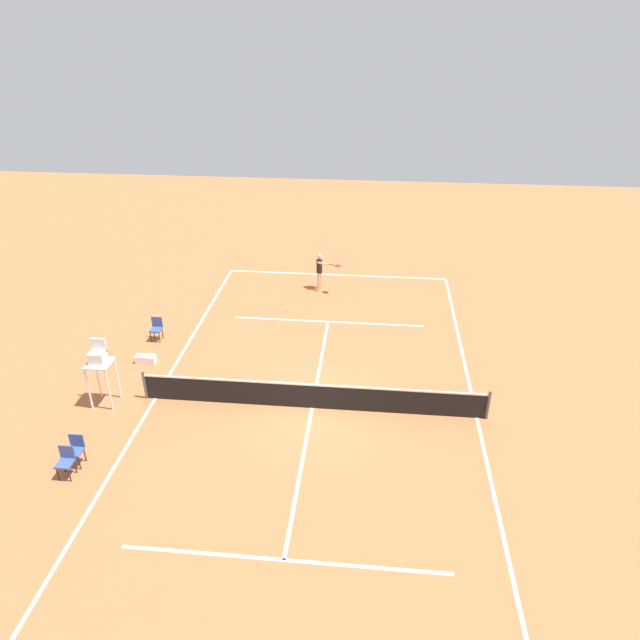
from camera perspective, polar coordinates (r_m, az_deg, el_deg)
name	(u,v)px	position (r m, az deg, el deg)	size (l,w,h in m)	color
ground_plane	(312,408)	(19.78, -0.78, -8.61)	(60.00, 60.00, 0.00)	#B76038
court_lines	(312,408)	(19.78, -0.78, -8.60)	(11.00, 22.57, 0.01)	white
tennis_net	(312,396)	(19.49, -0.79, -7.44)	(11.60, 0.10, 1.07)	#4C4C51
player_serving	(320,268)	(27.55, 0.03, 5.12)	(1.24, 0.88, 1.80)	#D8A884
tennis_ball	(282,304)	(26.48, -3.75, 1.57)	(0.07, 0.07, 0.07)	#CCE033
umpire_chair	(99,362)	(20.47, -20.86, -3.90)	(0.80, 0.80, 2.41)	silver
courtside_chair_near	(66,460)	(18.44, -23.68, -12.50)	(0.44, 0.46, 0.95)	#262626
courtside_chair_mid	(156,328)	(24.33, -15.76, -0.72)	(0.44, 0.46, 0.95)	#262626
courtside_chair_far	(76,449)	(18.75, -22.86, -11.56)	(0.44, 0.46, 0.95)	#262626
equipment_bag	(146,359)	(23.04, -16.73, -3.69)	(0.76, 0.32, 0.30)	white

